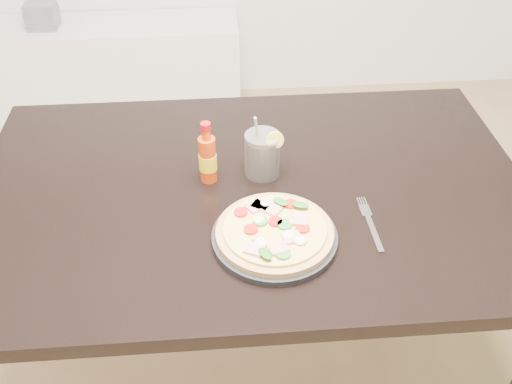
{
  "coord_description": "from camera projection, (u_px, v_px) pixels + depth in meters",
  "views": [
    {
      "loc": [
        -0.23,
        -0.71,
        1.65
      ],
      "look_at": [
        -0.15,
        0.29,
        0.83
      ],
      "focal_mm": 40.0,
      "sensor_mm": 36.0,
      "label": 1
    }
  ],
  "objects": [
    {
      "name": "dining_table",
      "position": [
        252.0,
        211.0,
        1.49
      ],
      "size": [
        1.4,
        0.9,
        0.75
      ],
      "color": "black",
      "rests_on": "ground"
    },
    {
      "name": "plate",
      "position": [
        275.0,
        237.0,
        1.28
      ],
      "size": [
        0.28,
        0.28,
        0.02
      ],
      "primitive_type": "cylinder",
      "color": "black",
      "rests_on": "dining_table"
    },
    {
      "name": "pizza",
      "position": [
        275.0,
        231.0,
        1.27
      ],
      "size": [
        0.26,
        0.26,
        0.03
      ],
      "color": "tan",
      "rests_on": "plate"
    },
    {
      "name": "hot_sauce_bottle",
      "position": [
        208.0,
        158.0,
        1.42
      ],
      "size": [
        0.06,
        0.06,
        0.17
      ],
      "rotation": [
        0.0,
        0.0,
        0.39
      ],
      "color": "red",
      "rests_on": "dining_table"
    },
    {
      "name": "cola_cup",
      "position": [
        262.0,
        155.0,
        1.44
      ],
      "size": [
        0.1,
        0.09,
        0.18
      ],
      "rotation": [
        0.0,
        0.0,
        -0.02
      ],
      "color": "black",
      "rests_on": "dining_table"
    },
    {
      "name": "fork",
      "position": [
        370.0,
        222.0,
        1.33
      ],
      "size": [
        0.03,
        0.19,
        0.0
      ],
      "rotation": [
        0.0,
        0.0,
        0.03
      ],
      "color": "silver",
      "rests_on": "dining_table"
    },
    {
      "name": "media_console",
      "position": [
        105.0,
        70.0,
        2.99
      ],
      "size": [
        1.4,
        0.34,
        0.5
      ],
      "primitive_type": "cube",
      "color": "white",
      "rests_on": "ground"
    },
    {
      "name": "cd_stack",
      "position": [
        42.0,
        15.0,
        2.76
      ],
      "size": [
        0.14,
        0.12,
        0.13
      ],
      "color": "slate",
      "rests_on": "media_console"
    }
  ]
}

